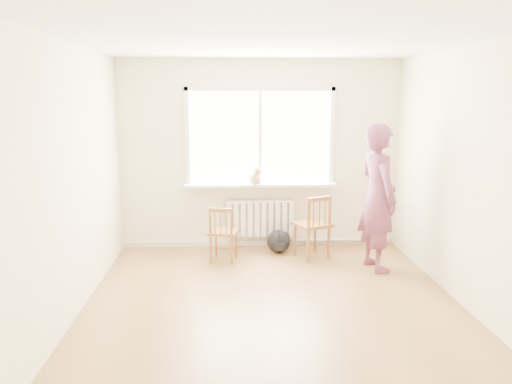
{
  "coord_description": "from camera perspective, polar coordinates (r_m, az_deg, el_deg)",
  "views": [
    {
      "loc": [
        -0.46,
        -4.87,
        2.18
      ],
      "look_at": [
        -0.12,
        1.2,
        1.01
      ],
      "focal_mm": 35.0,
      "sensor_mm": 36.0,
      "label": 1
    }
  ],
  "objects": [
    {
      "name": "chair_left",
      "position": [
        6.65,
        -3.82,
        -4.8
      ],
      "size": [
        0.44,
        0.43,
        0.76
      ],
      "rotation": [
        0.0,
        0.0,
        2.91
      ],
      "color": "#965C2B",
      "rests_on": "floor"
    },
    {
      "name": "cat",
      "position": [
        7.02,
        -0.11,
        1.83
      ],
      "size": [
        0.26,
        0.45,
        0.3
      ],
      "rotation": [
        0.0,
        0.0,
        0.24
      ],
      "color": "beige",
      "rests_on": "windowsill"
    },
    {
      "name": "floor",
      "position": [
        5.36,
        2.03,
        -13.12
      ],
      "size": [
        4.5,
        4.5,
        0.0
      ],
      "primitive_type": "plane",
      "color": "olive",
      "rests_on": "ground"
    },
    {
      "name": "baseboard",
      "position": [
        7.43,
        0.44,
        -5.82
      ],
      "size": [
        4.0,
        0.03,
        0.08
      ],
      "primitive_type": "cube",
      "color": "beige",
      "rests_on": "ground"
    },
    {
      "name": "ceiling",
      "position": [
        4.92,
        2.26,
        16.97
      ],
      "size": [
        4.5,
        4.5,
        0.0
      ],
      "primitive_type": "plane",
      "rotation": [
        3.14,
        0.0,
        0.0
      ],
      "color": "white",
      "rests_on": "back_wall"
    },
    {
      "name": "radiator",
      "position": [
        7.26,
        0.49,
        -2.97
      ],
      "size": [
        1.0,
        0.12,
        0.55
      ],
      "color": "white",
      "rests_on": "back_wall"
    },
    {
      "name": "backpack",
      "position": [
        7.07,
        2.62,
        -5.65
      ],
      "size": [
        0.36,
        0.29,
        0.33
      ],
      "primitive_type": "ellipsoid",
      "rotation": [
        0.0,
        0.0,
        -0.14
      ],
      "color": "black",
      "rests_on": "floor"
    },
    {
      "name": "window",
      "position": [
        7.13,
        0.47,
        6.74
      ],
      "size": [
        2.12,
        0.05,
        1.42
      ],
      "color": "white",
      "rests_on": "back_wall"
    },
    {
      "name": "person",
      "position": [
        6.43,
        13.77,
        -0.64
      ],
      "size": [
        0.57,
        0.75,
        1.85
      ],
      "primitive_type": "imported",
      "rotation": [
        0.0,
        0.0,
        1.78
      ],
      "color": "#BB3E4B",
      "rests_on": "floor"
    },
    {
      "name": "windowsill",
      "position": [
        7.14,
        0.5,
        0.82
      ],
      "size": [
        2.15,
        0.22,
        0.04
      ],
      "primitive_type": "cube",
      "color": "white",
      "rests_on": "back_wall"
    },
    {
      "name": "chair_right",
      "position": [
        6.8,
        6.66,
        -3.97
      ],
      "size": [
        0.57,
        0.55,
        0.88
      ],
      "rotation": [
        0.0,
        0.0,
        3.56
      ],
      "color": "#965C2B",
      "rests_on": "floor"
    },
    {
      "name": "heating_pipe",
      "position": [
        7.56,
        10.0,
        -5.39
      ],
      "size": [
        1.4,
        0.04,
        0.04
      ],
      "primitive_type": "cylinder",
      "rotation": [
        0.0,
        1.57,
        0.0
      ],
      "color": "silver",
      "rests_on": "back_wall"
    },
    {
      "name": "back_wall",
      "position": [
        7.18,
        0.45,
        4.27
      ],
      "size": [
        4.0,
        0.01,
        2.7
      ],
      "primitive_type": "cube",
      "color": "beige",
      "rests_on": "ground"
    }
  ]
}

